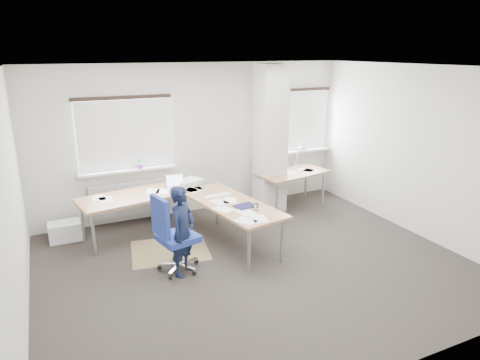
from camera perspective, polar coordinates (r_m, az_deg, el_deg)
name	(u,v)px	position (r m, az deg, el deg)	size (l,w,h in m)	color
ground	(255,264)	(6.39, 1.98, -11.17)	(6.00, 6.00, 0.00)	#282320
room_shell	(253,141)	(6.25, 1.75, 5.27)	(6.04, 5.04, 2.82)	beige
floor_mat	(170,250)	(6.88, -9.33, -9.24)	(1.17, 0.99, 0.01)	olive
white_crate	(65,231)	(7.66, -22.30, -6.33)	(0.50, 0.35, 0.30)	white
desk_main	(187,199)	(6.98, -7.10, -2.58)	(2.82, 2.63, 0.96)	olive
desk_side	(292,174)	(8.40, 7.01, 0.76)	(1.50, 0.93, 1.22)	olive
task_chair	(176,250)	(6.14, -8.57, -9.26)	(0.64, 0.62, 1.14)	navy
person	(183,231)	(5.94, -7.67, -6.75)	(0.47, 0.31, 1.28)	black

